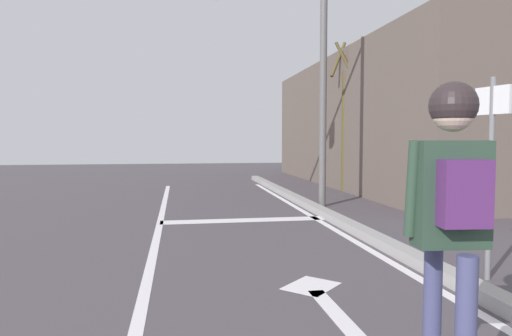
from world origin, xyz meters
TOP-DOWN VIEW (x-y plane):
  - lane_line_center at (-0.18, 6.00)m, footprint 0.12×20.00m
  - lane_line_curbside at (2.78, 6.00)m, footprint 0.12×20.00m
  - stop_bar at (1.38, 9.25)m, footprint 3.10×0.40m
  - lane_arrow_stem at (1.53, 4.39)m, footprint 0.16×1.40m
  - lane_arrow_head at (1.53, 5.24)m, footprint 0.71×0.71m
  - curb_strip at (3.03, 6.00)m, footprint 0.24×24.00m
  - skater at (1.68, 2.99)m, footprint 0.49×0.65m
  - traffic_signal_mast at (2.30, 10.75)m, footprint 5.00×0.34m
  - street_sign_post at (3.50, 5.15)m, footprint 0.13×0.44m
  - roadside_tree at (5.02, 13.62)m, footprint 1.00×0.96m
  - building_block at (9.85, 15.18)m, footprint 9.85×13.12m

SIDE VIEW (x-z plane):
  - lane_line_center at x=-0.18m, z-range 0.00..0.01m
  - lane_line_curbside at x=2.78m, z-range 0.00..0.01m
  - stop_bar at x=1.38m, z-range 0.00..0.01m
  - lane_arrow_stem at x=1.53m, z-range 0.00..0.01m
  - lane_arrow_head at x=1.53m, z-range 0.00..0.01m
  - curb_strip at x=3.03m, z-range 0.00..0.14m
  - skater at x=1.68m, z-range 0.33..2.11m
  - street_sign_post at x=3.50m, z-range 0.34..2.54m
  - roadside_tree at x=5.02m, z-range -0.26..4.25m
  - building_block at x=9.85m, z-range 0.00..4.18m
  - traffic_signal_mast at x=2.30m, z-range 1.03..6.59m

